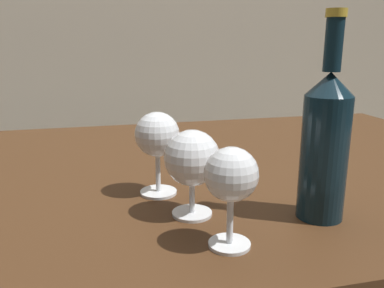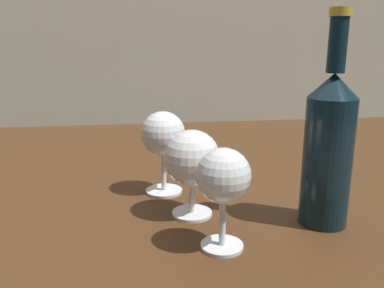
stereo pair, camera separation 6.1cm
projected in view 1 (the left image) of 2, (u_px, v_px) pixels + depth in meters
dining_table at (184, 196)px, 0.90m from camera, size 1.60×0.95×0.70m
wine_glass_chardonnay at (231, 177)px, 0.52m from camera, size 0.07×0.07×0.14m
wine_glass_cabernet at (192, 160)px, 0.62m from camera, size 0.09×0.09×0.14m
wine_glass_white at (157, 137)px, 0.70m from camera, size 0.08×0.08×0.15m
wine_bottle at (325, 142)px, 0.60m from camera, size 0.07×0.07×0.32m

